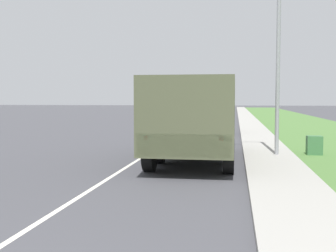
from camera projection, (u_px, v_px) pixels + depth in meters
ground_plane at (202, 120)px, 41.99m from camera, size 180.00×180.00×0.00m
lane_centre_stripe at (202, 120)px, 41.99m from camera, size 0.12×120.00×0.00m
sidewalk_right at (248, 120)px, 41.28m from camera, size 1.80×120.00×0.12m
grass_strip_right at (294, 120)px, 40.59m from camera, size 7.00×120.00×0.02m
military_truck at (196, 115)px, 14.03m from camera, size 2.56×7.18×2.71m
car_nearest_ahead at (204, 121)px, 25.32m from camera, size 1.89×4.34×1.74m
car_second_ahead at (182, 115)px, 38.36m from camera, size 1.88×4.77×1.39m
lamp_post at (273, 23)px, 14.70m from camera, size 1.69×0.24×7.85m
utility_box at (314, 145)px, 15.63m from camera, size 0.55×0.45×0.70m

